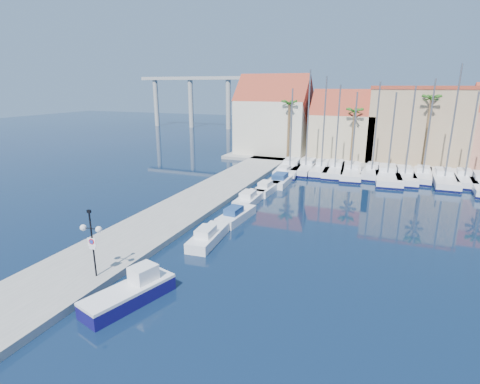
% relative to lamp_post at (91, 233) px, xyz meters
% --- Properties ---
extents(ground, '(260.00, 260.00, 0.00)m').
position_rel_lamp_post_xyz_m(ground, '(7.00, 0.63, -3.39)').
color(ground, black).
rests_on(ground, ground).
extents(quay_west, '(6.00, 77.00, 0.50)m').
position_rel_lamp_post_xyz_m(quay_west, '(-2.00, 14.13, -3.14)').
color(quay_west, gray).
rests_on(quay_west, ground).
extents(shore_north, '(54.00, 16.00, 0.50)m').
position_rel_lamp_post_xyz_m(shore_north, '(17.00, 48.63, -3.14)').
color(shore_north, gray).
rests_on(shore_north, ground).
extents(lamp_post, '(1.49, 0.51, 4.40)m').
position_rel_lamp_post_xyz_m(lamp_post, '(0.00, 0.00, 0.00)').
color(lamp_post, black).
rests_on(lamp_post, quay_west).
extents(fishing_boat, '(3.29, 5.74, 1.91)m').
position_rel_lamp_post_xyz_m(fishing_boat, '(3.40, -0.94, -2.76)').
color(fishing_boat, '#130E54').
rests_on(fishing_boat, ground).
extents(motorboat_west_0, '(2.10, 5.42, 1.40)m').
position_rel_lamp_post_xyz_m(motorboat_west_0, '(3.65, 8.36, -2.88)').
color(motorboat_west_0, white).
rests_on(motorboat_west_0, ground).
extents(motorboat_west_1, '(2.09, 5.41, 1.40)m').
position_rel_lamp_post_xyz_m(motorboat_west_1, '(3.79, 13.84, -2.88)').
color(motorboat_west_1, white).
rests_on(motorboat_west_1, ground).
extents(motorboat_west_2, '(1.85, 5.69, 1.40)m').
position_rel_lamp_post_xyz_m(motorboat_west_2, '(3.09, 19.29, -2.88)').
color(motorboat_west_2, white).
rests_on(motorboat_west_2, ground).
extents(motorboat_west_3, '(1.98, 5.45, 1.40)m').
position_rel_lamp_post_xyz_m(motorboat_west_3, '(3.49, 23.94, -2.88)').
color(motorboat_west_3, white).
rests_on(motorboat_west_3, ground).
extents(motorboat_west_4, '(2.24, 6.98, 1.40)m').
position_rel_lamp_post_xyz_m(motorboat_west_4, '(3.93, 28.60, -2.88)').
color(motorboat_west_4, white).
rests_on(motorboat_west_4, ground).
extents(motorboat_west_5, '(2.22, 5.74, 1.40)m').
position_rel_lamp_post_xyz_m(motorboat_west_5, '(3.34, 32.87, -2.88)').
color(motorboat_west_5, white).
rests_on(motorboat_west_5, ground).
extents(sailboat_0, '(3.96, 11.65, 11.65)m').
position_rel_lamp_post_xyz_m(sailboat_0, '(3.28, 35.82, -2.83)').
color(sailboat_0, white).
rests_on(sailboat_0, ground).
extents(sailboat_1, '(2.84, 9.70, 14.15)m').
position_rel_lamp_post_xyz_m(sailboat_1, '(5.40, 36.94, -2.78)').
color(sailboat_1, white).
rests_on(sailboat_1, ground).
extents(sailboat_2, '(2.83, 9.24, 13.25)m').
position_rel_lamp_post_xyz_m(sailboat_2, '(7.63, 36.75, -2.78)').
color(sailboat_2, white).
rests_on(sailboat_2, ground).
extents(sailboat_3, '(3.24, 10.36, 12.14)m').
position_rel_lamp_post_xyz_m(sailboat_3, '(9.45, 37.07, -2.82)').
color(sailboat_3, white).
rests_on(sailboat_3, ground).
extents(sailboat_4, '(3.50, 10.32, 11.23)m').
position_rel_lamp_post_xyz_m(sailboat_4, '(11.71, 36.43, -2.82)').
color(sailboat_4, white).
rests_on(sailboat_4, ground).
extents(sailboat_5, '(2.76, 8.49, 12.51)m').
position_rel_lamp_post_xyz_m(sailboat_5, '(14.43, 37.37, -2.77)').
color(sailboat_5, white).
rests_on(sailboat_5, ground).
extents(sailboat_6, '(4.01, 12.05, 11.23)m').
position_rel_lamp_post_xyz_m(sailboat_6, '(16.40, 36.23, -2.84)').
color(sailboat_6, white).
rests_on(sailboat_6, ground).
extents(sailboat_7, '(3.15, 9.74, 12.00)m').
position_rel_lamp_post_xyz_m(sailboat_7, '(18.54, 36.45, -2.81)').
color(sailboat_7, white).
rests_on(sailboat_7, ground).
extents(sailboat_8, '(2.85, 8.63, 12.86)m').
position_rel_lamp_post_xyz_m(sailboat_8, '(20.78, 37.57, -2.77)').
color(sailboat_8, white).
rests_on(sailboat_8, ground).
extents(sailboat_9, '(2.81, 10.55, 14.51)m').
position_rel_lamp_post_xyz_m(sailboat_9, '(23.23, 36.75, -2.79)').
color(sailboat_9, white).
rests_on(sailboat_9, ground).
extents(sailboat_10, '(2.76, 8.87, 11.36)m').
position_rel_lamp_post_xyz_m(sailboat_10, '(25.58, 37.55, -2.80)').
color(sailboat_10, white).
rests_on(sailboat_10, ground).
extents(building_0, '(12.30, 9.00, 13.50)m').
position_rel_lamp_post_xyz_m(building_0, '(-3.00, 47.63, 3.13)').
color(building_0, beige).
rests_on(building_0, shore_north).
extents(building_1, '(10.30, 8.00, 11.00)m').
position_rel_lamp_post_xyz_m(building_1, '(9.00, 47.63, 1.91)').
color(building_1, '#CCB890').
rests_on(building_1, shore_north).
extents(building_2, '(14.20, 10.20, 11.50)m').
position_rel_lamp_post_xyz_m(building_2, '(20.00, 48.63, 2.87)').
color(building_2, tan).
rests_on(building_2, shore_north).
extents(palm_0, '(2.60, 2.60, 10.15)m').
position_rel_lamp_post_xyz_m(palm_0, '(1.00, 42.63, 5.69)').
color(palm_0, brown).
rests_on(palm_0, shore_north).
extents(palm_1, '(2.60, 2.60, 9.15)m').
position_rel_lamp_post_xyz_m(palm_1, '(11.00, 42.63, 4.74)').
color(palm_1, brown).
rests_on(palm_1, shore_north).
extents(palm_2, '(2.60, 2.60, 11.15)m').
position_rel_lamp_post_xyz_m(palm_2, '(21.00, 42.63, 6.63)').
color(palm_2, brown).
rests_on(palm_2, shore_north).
extents(viaduct, '(48.00, 2.20, 14.45)m').
position_rel_lamp_post_xyz_m(viaduct, '(-32.07, 82.63, 6.86)').
color(viaduct, '#9E9E99').
rests_on(viaduct, ground).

